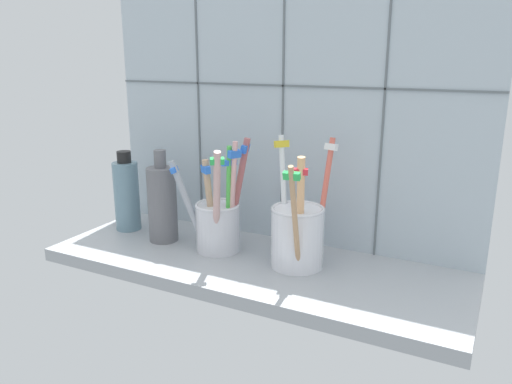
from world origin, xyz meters
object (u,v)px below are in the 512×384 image
at_px(toothbrush_cup_right, 298,233).
at_px(ceramic_vase, 162,203).
at_px(toothbrush_cup_left, 218,220).
at_px(soap_bottle, 127,194).

xyz_separation_m(toothbrush_cup_right, ceramic_vase, (-0.24, -0.00, 0.01)).
distance_m(toothbrush_cup_left, toothbrush_cup_right, 0.14).
relative_size(toothbrush_cup_right, ceramic_vase, 1.23).
distance_m(toothbrush_cup_right, soap_bottle, 0.33).
bearing_deg(soap_bottle, ceramic_vase, -10.30).
relative_size(toothbrush_cup_left, soap_bottle, 1.29).
xyz_separation_m(ceramic_vase, soap_bottle, (-0.09, 0.02, -0.00)).
relative_size(toothbrush_cup_left, toothbrush_cup_right, 0.96).
bearing_deg(soap_bottle, toothbrush_cup_right, -2.21).
bearing_deg(toothbrush_cup_left, ceramic_vase, -178.96).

